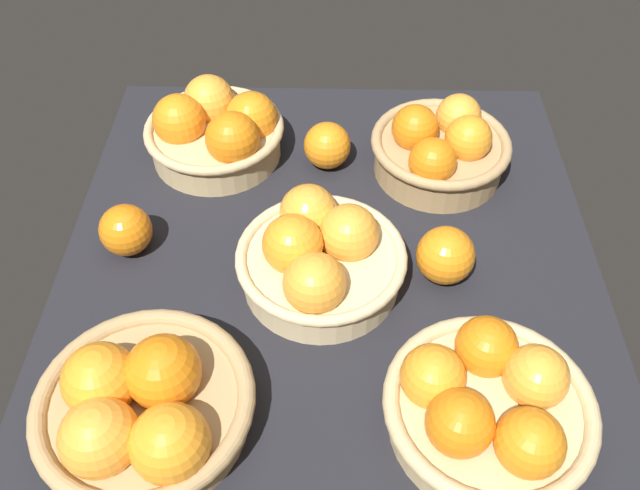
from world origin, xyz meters
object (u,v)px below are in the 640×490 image
(basket_far_left, at_px, (144,408))
(basket_center, at_px, (322,256))
(basket_near_right, at_px, (443,148))
(loose_orange_side_gap, at_px, (128,230))
(basket_near_left, at_px, (491,405))
(loose_orange_back_gap, at_px, (448,253))
(basket_far_right, at_px, (219,130))
(loose_orange_front_gap, at_px, (329,146))

(basket_far_left, bearing_deg, basket_center, -40.58)
(basket_near_right, bearing_deg, loose_orange_side_gap, 111.18)
(basket_near_left, height_order, loose_orange_back_gap, basket_near_left)
(basket_near_left, relative_size, basket_far_right, 1.07)
(basket_far_left, relative_size, basket_near_right, 1.15)
(basket_near_right, distance_m, basket_far_right, 0.34)
(basket_far_left, bearing_deg, loose_orange_side_gap, 16.01)
(loose_orange_front_gap, bearing_deg, basket_far_left, 156.92)
(loose_orange_side_gap, bearing_deg, loose_orange_front_gap, -55.63)
(basket_near_left, relative_size, loose_orange_back_gap, 2.99)
(basket_far_left, relative_size, basket_center, 1.10)
(basket_center, distance_m, loose_orange_side_gap, 0.26)
(basket_far_left, relative_size, basket_near_left, 1.05)
(loose_orange_front_gap, bearing_deg, loose_orange_back_gap, -144.46)
(basket_far_left, relative_size, loose_orange_front_gap, 3.35)
(basket_far_right, bearing_deg, loose_orange_side_gap, 154.33)
(basket_far_left, relative_size, loose_orange_side_gap, 3.40)
(basket_far_right, distance_m, loose_orange_front_gap, 0.17)
(loose_orange_front_gap, bearing_deg, loose_orange_side_gap, 124.37)
(basket_near_left, bearing_deg, basket_center, 42.05)
(basket_far_left, height_order, basket_near_right, basket_near_right)
(loose_orange_front_gap, bearing_deg, basket_center, 178.32)
(basket_near_left, height_order, basket_center, basket_center)
(basket_near_right, distance_m, basket_center, 0.28)
(basket_center, xyz_separation_m, loose_orange_front_gap, (0.23, -0.01, -0.01))
(basket_near_right, xyz_separation_m, loose_orange_back_gap, (-0.20, 0.01, -0.01))
(basket_center, relative_size, loose_orange_side_gap, 3.09)
(basket_near_left, xyz_separation_m, loose_orange_front_gap, (0.43, 0.18, -0.01))
(loose_orange_back_gap, xyz_separation_m, loose_orange_side_gap, (0.03, 0.42, -0.00))
(basket_center, distance_m, loose_orange_back_gap, 0.16)
(basket_near_right, distance_m, loose_orange_back_gap, 0.20)
(basket_center, distance_m, loose_orange_front_gap, 0.23)
(basket_center, height_order, loose_orange_front_gap, basket_center)
(basket_far_right, xyz_separation_m, basket_center, (-0.25, -0.16, -0.00))
(basket_far_left, height_order, basket_center, basket_center)
(basket_near_left, xyz_separation_m, basket_near_right, (0.42, 0.01, 0.00))
(basket_far_left, height_order, basket_near_left, basket_far_left)
(basket_near_left, relative_size, basket_center, 1.05)
(loose_orange_back_gap, bearing_deg, basket_far_left, 123.65)
(basket_near_right, distance_m, loose_orange_front_gap, 0.17)
(basket_far_left, height_order, loose_orange_front_gap, basket_far_left)
(basket_far_right, relative_size, loose_orange_back_gap, 2.80)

